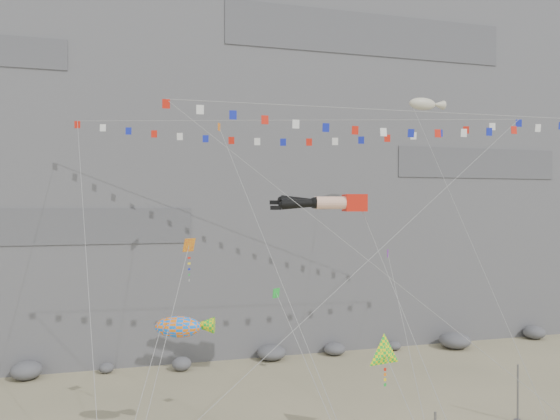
{
  "coord_description": "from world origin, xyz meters",
  "views": [
    {
      "loc": [
        -12.49,
        -29.68,
        13.72
      ],
      "look_at": [
        -1.49,
        9.0,
        13.39
      ],
      "focal_mm": 35.0,
      "sensor_mm": 36.0,
      "label": 1
    }
  ],
  "objects": [
    {
      "name": "blimp_windsock",
      "position": [
        10.97,
        10.09,
        21.97
      ],
      "size": [
        3.83,
        12.88,
        25.15
      ],
      "color": "beige",
      "rests_on": "ground"
    },
    {
      "name": "anchor_pole_right",
      "position": [
        11.39,
        -0.73,
        1.83
      ],
      "size": [
        0.12,
        0.12,
        3.66
      ],
      "primitive_type": "cylinder",
      "color": "slate",
      "rests_on": "ground"
    },
    {
      "name": "talus_boulders",
      "position": [
        0.0,
        17.0,
        0.6
      ],
      "size": [
        60.0,
        3.0,
        1.2
      ],
      "primitive_type": null,
      "color": "#5A5A5E",
      "rests_on": "ground"
    },
    {
      "name": "delta_kite",
      "position": [
        1.63,
        -1.78,
        5.31
      ],
      "size": [
        2.37,
        6.74,
        8.17
      ],
      "color": "#FFE90D",
      "rests_on": "ground"
    },
    {
      "name": "small_kite_a",
      "position": [
        -5.91,
        8.8,
        18.96
      ],
      "size": [
        5.11,
        15.96,
        25.04
      ],
      "color": "orange",
      "rests_on": "ground"
    },
    {
      "name": "legs_kite",
      "position": [
        0.7,
        4.8,
        13.89
      ],
      "size": [
        6.65,
        15.28,
        19.13
      ],
      "rotation": [
        0.0,
        0.0,
        -0.22
      ],
      "color": "red",
      "rests_on": "ground"
    },
    {
      "name": "small_kite_c",
      "position": [
        -4.04,
        0.69,
        8.54
      ],
      "size": [
        3.03,
        7.64,
        11.28
      ],
      "color": "green",
      "rests_on": "ground"
    },
    {
      "name": "small_kite_b",
      "position": [
        5.46,
        5.36,
        10.18
      ],
      "size": [
        3.15,
        10.81,
        14.63
      ],
      "color": "purple",
      "rests_on": "ground"
    },
    {
      "name": "flag_banner_lower",
      "position": [
        4.87,
        2.92,
        19.99
      ],
      "size": [
        30.02,
        5.34,
        22.83
      ],
      "color": "red",
      "rests_on": "ground"
    },
    {
      "name": "harlequin_kite",
      "position": [
        -8.9,
        2.5,
        11.35
      ],
      "size": [
        4.59,
        7.47,
        13.59
      ],
      "color": "red",
      "rests_on": "ground"
    },
    {
      "name": "fish_windsock",
      "position": [
        -9.69,
        0.95,
        6.96
      ],
      "size": [
        5.41,
        5.3,
        8.74
      ],
      "color": "orange",
      "rests_on": "ground"
    },
    {
      "name": "flag_banner_upper",
      "position": [
        0.05,
        9.99,
        20.21
      ],
      "size": [
        32.22,
        19.14,
        28.09
      ],
      "color": "red",
      "rests_on": "ground"
    },
    {
      "name": "cliff",
      "position": [
        0.0,
        32.0,
        25.0
      ],
      "size": [
        80.0,
        28.0,
        50.0
      ],
      "primitive_type": "cube",
      "color": "slate",
      "rests_on": "ground"
    }
  ]
}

